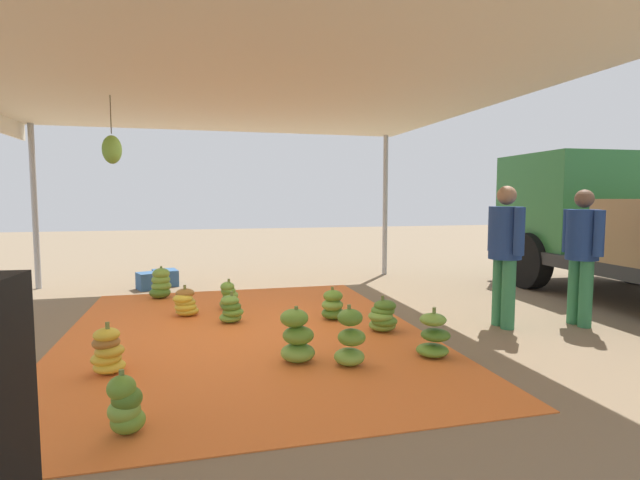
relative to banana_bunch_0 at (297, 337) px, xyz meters
name	(u,v)px	position (x,y,z in m)	size (l,w,h in m)	color
ground_plane	(470,318)	(-1.15, 2.61, -0.25)	(40.00, 40.00, 0.00)	#7F6B51
tarp_orange	(246,333)	(-1.15, -0.39, -0.24)	(5.50, 4.16, 0.01)	orange
tent_canopy	(234,86)	(-1.16, -0.49, 2.63)	(8.00, 7.00, 2.97)	#9EA0A5
banana_bunch_0	(297,337)	(0.00, 0.00, 0.00)	(0.41, 0.41, 0.55)	#75A83D
banana_bunch_1	(161,284)	(-3.53, -1.51, -0.01)	(0.43, 0.43, 0.51)	#477523
banana_bunch_2	(229,296)	(-2.44, -0.51, -0.05)	(0.35, 0.35, 0.45)	#6B9E38
banana_bunch_3	(383,317)	(-0.79, 1.22, -0.06)	(0.46, 0.45, 0.43)	#75A83D
banana_bunch_4	(333,306)	(-1.49, 0.79, -0.05)	(0.42, 0.42, 0.44)	#518428
banana_bunch_5	(350,340)	(0.24, 0.47, 0.01)	(0.41, 0.41, 0.59)	#75A83D
banana_bunch_6	(108,352)	(-0.11, -1.75, -0.04)	(0.40, 0.40, 0.48)	gold
banana_bunch_7	(185,303)	(-2.19, -1.10, -0.06)	(0.42, 0.43, 0.42)	gold
banana_bunch_8	(231,310)	(-1.67, -0.52, -0.07)	(0.40, 0.40, 0.41)	#6B9E38
banana_bunch_9	(125,406)	(1.15, -1.43, -0.04)	(0.32, 0.32, 0.45)	#60932D
banana_bunch_10	(434,337)	(0.20, 1.37, -0.04)	(0.38, 0.38, 0.50)	#60932D
worker_0	(505,245)	(-0.65, 2.77, 0.78)	(0.65, 0.39, 1.76)	#337A4C
worker_1	(582,247)	(-0.48, 3.75, 0.76)	(0.63, 0.38, 1.72)	#337A4C
crate_0	(165,278)	(-4.70, -1.51, -0.10)	(0.46, 0.41, 0.29)	#335B8E
crate_1	(147,281)	(-4.38, -1.80, -0.10)	(0.36, 0.32, 0.30)	#335B8E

